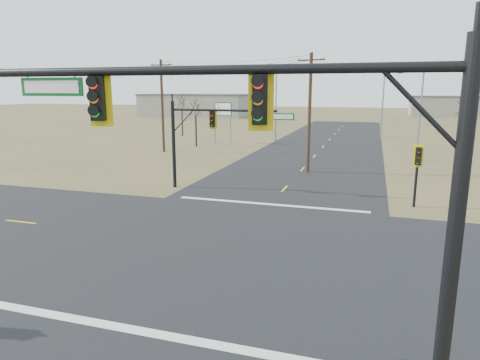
# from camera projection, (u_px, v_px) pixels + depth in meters

# --- Properties ---
(ground) EXTENTS (320.00, 320.00, 0.00)m
(ground) POSITION_uv_depth(u_px,v_px,m) (232.00, 246.00, 19.51)
(ground) COLOR brown
(ground) RESTS_ON ground
(road_ew) EXTENTS (160.00, 14.00, 0.02)m
(road_ew) POSITION_uv_depth(u_px,v_px,m) (232.00, 246.00, 19.51)
(road_ew) COLOR black
(road_ew) RESTS_ON ground
(road_ns) EXTENTS (14.00, 160.00, 0.02)m
(road_ns) POSITION_uv_depth(u_px,v_px,m) (232.00, 246.00, 19.51)
(road_ns) COLOR black
(road_ns) RESTS_ON ground
(stop_bar_near) EXTENTS (12.00, 0.40, 0.01)m
(stop_bar_near) POSITION_uv_depth(u_px,v_px,m) (151.00, 333.00, 12.50)
(stop_bar_near) COLOR silver
(stop_bar_near) RESTS_ON road_ns
(stop_bar_far) EXTENTS (12.00, 0.40, 0.01)m
(stop_bar_far) POSITION_uv_depth(u_px,v_px,m) (270.00, 204.00, 26.51)
(stop_bar_far) COLOR silver
(stop_bar_far) RESTS_ON road_ns
(mast_arm_near) EXTENTS (11.63, 0.55, 8.03)m
(mast_arm_near) POSITION_uv_depth(u_px,v_px,m) (282.00, 148.00, 9.10)
(mast_arm_near) COLOR black
(mast_arm_near) RESTS_ON ground
(mast_arm_far) EXTENTS (8.82, 0.46, 6.22)m
(mast_arm_far) POSITION_uv_depth(u_px,v_px,m) (216.00, 126.00, 29.48)
(mast_arm_far) COLOR black
(mast_arm_far) RESTS_ON ground
(pedestal_signal_ne) EXTENTS (0.64, 0.54, 3.85)m
(pedestal_signal_ne) POSITION_uv_depth(u_px,v_px,m) (418.00, 161.00, 25.33)
(pedestal_signal_ne) COLOR black
(pedestal_signal_ne) RESTS_ON ground
(utility_pole_near) EXTENTS (2.36, 0.86, 9.97)m
(utility_pole_near) POSITION_uv_depth(u_px,v_px,m) (309.00, 112.00, 35.86)
(utility_pole_near) COLOR #44301D
(utility_pole_near) RESTS_ON ground
(utility_pole_far) EXTENTS (2.50, 0.30, 10.24)m
(utility_pole_far) POSITION_uv_depth(u_px,v_px,m) (162.00, 105.00, 47.92)
(utility_pole_far) COLOR #44301D
(utility_pole_far) RESTS_ON ground
(highway_sign) EXTENTS (2.77, 0.90, 5.38)m
(highway_sign) POSITION_uv_depth(u_px,v_px,m) (223.00, 114.00, 56.04)
(highway_sign) COLOR gray
(highway_sign) RESTS_ON ground
(streetlight_a) EXTENTS (2.48, 0.31, 8.89)m
(streetlight_a) POSITION_uv_depth(u_px,v_px,m) (418.00, 111.00, 41.63)
(streetlight_a) COLOR gray
(streetlight_a) RESTS_ON ground
(streetlight_b) EXTENTS (2.92, 0.41, 10.45)m
(streetlight_b) POSITION_uv_depth(u_px,v_px,m) (381.00, 98.00, 61.03)
(streetlight_b) COLOR gray
(streetlight_b) RESTS_ON ground
(streetlight_c) EXTENTS (2.72, 0.39, 9.73)m
(streetlight_c) POSITION_uv_depth(u_px,v_px,m) (278.00, 101.00, 56.45)
(streetlight_c) COLOR gray
(streetlight_c) RESTS_ON ground
(bare_tree_a) EXTENTS (3.25, 3.25, 6.20)m
(bare_tree_a) POSITION_uv_depth(u_px,v_px,m) (196.00, 107.00, 52.59)
(bare_tree_a) COLOR black
(bare_tree_a) RESTS_ON ground
(bare_tree_b) EXTENTS (2.93, 2.93, 6.63)m
(bare_tree_b) POSITION_uv_depth(u_px,v_px,m) (182.00, 101.00, 64.12)
(bare_tree_b) COLOR black
(bare_tree_b) RESTS_ON ground
(bare_tree_c) EXTENTS (2.86, 2.86, 6.52)m
(bare_tree_c) POSITION_uv_depth(u_px,v_px,m) (463.00, 107.00, 47.73)
(bare_tree_c) COLOR black
(bare_tree_c) RESTS_ON ground
(warehouse_left) EXTENTS (28.00, 14.00, 5.50)m
(warehouse_left) POSITION_uv_depth(u_px,v_px,m) (196.00, 106.00, 114.63)
(warehouse_left) COLOR gray
(warehouse_left) RESTS_ON ground
(warehouse_mid) EXTENTS (20.00, 12.00, 5.00)m
(warehouse_mid) POSITION_uv_depth(u_px,v_px,m) (450.00, 107.00, 114.44)
(warehouse_mid) COLOR gray
(warehouse_mid) RESTS_ON ground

